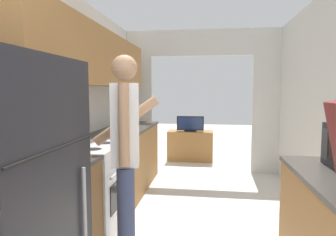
% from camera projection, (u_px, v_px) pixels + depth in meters
% --- Properties ---
extents(wall_left, '(0.38, 6.96, 2.50)m').
position_uv_depth(wall_left, '(63.00, 88.00, 2.97)').
color(wall_left, silver).
rests_on(wall_left, ground_plane).
extents(wall_far_with_doorway, '(3.07, 0.06, 2.50)m').
position_uv_depth(wall_far_with_doorway, '(201.00, 90.00, 5.28)').
color(wall_far_with_doorway, silver).
rests_on(wall_far_with_doorway, ground_plane).
extents(counter_left, '(0.62, 3.30, 0.92)m').
position_uv_depth(counter_left, '(115.00, 168.00, 3.82)').
color(counter_left, '#9E6B38').
rests_on(counter_left, ground_plane).
extents(range_oven, '(0.66, 0.74, 1.06)m').
position_uv_depth(range_oven, '(88.00, 191.00, 2.95)').
color(range_oven, white).
rests_on(range_oven, ground_plane).
extents(person, '(0.55, 0.43, 1.72)m').
position_uv_depth(person, '(126.00, 156.00, 2.36)').
color(person, '#384266').
rests_on(person, ground_plane).
extents(tv_cabinet, '(0.92, 0.42, 0.61)m').
position_uv_depth(tv_cabinet, '(190.00, 146.00, 6.19)').
color(tv_cabinet, '#9E6B38').
rests_on(tv_cabinet, ground_plane).
extents(television, '(0.55, 0.16, 0.31)m').
position_uv_depth(television, '(190.00, 124.00, 6.11)').
color(television, black).
rests_on(television, tv_cabinet).
extents(knife, '(0.10, 0.31, 0.02)m').
position_uv_depth(knife, '(106.00, 137.00, 3.38)').
color(knife, '#B7B7BC').
rests_on(knife, counter_left).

